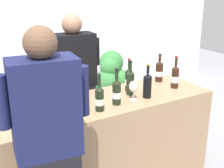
{
  "coord_description": "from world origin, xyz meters",
  "views": [
    {
      "loc": [
        -1.25,
        -2.26,
        1.95
      ],
      "look_at": [
        0.1,
        0.0,
        1.07
      ],
      "focal_mm": 47.71,
      "sensor_mm": 36.0,
      "label": 1
    }
  ],
  "objects_px": {
    "wine_bottle_5": "(175,77)",
    "wine_bottle_8": "(19,99)",
    "wine_bottle_7": "(147,85)",
    "wine_glass": "(133,87)",
    "wine_bottle_0": "(117,92)",
    "wine_bottle_2": "(100,98)",
    "person_guest": "(49,162)",
    "wine_bottle_3": "(130,82)",
    "potted_shrub": "(112,80)",
    "ice_bucket": "(53,110)",
    "wine_bottle_6": "(159,71)",
    "wine_bottle_1": "(129,79)",
    "wine_bottle_4": "(37,94)",
    "person_server": "(75,93)"
  },
  "relations": [
    {
      "from": "wine_bottle_5",
      "to": "wine_bottle_8",
      "type": "bearing_deg",
      "value": 173.36
    },
    {
      "from": "wine_bottle_7",
      "to": "wine_glass",
      "type": "relative_size",
      "value": 1.81
    },
    {
      "from": "wine_bottle_5",
      "to": "wine_glass",
      "type": "height_order",
      "value": "wine_bottle_5"
    },
    {
      "from": "wine_bottle_0",
      "to": "wine_glass",
      "type": "height_order",
      "value": "wine_bottle_0"
    },
    {
      "from": "wine_bottle_2",
      "to": "person_guest",
      "type": "xyz_separation_m",
      "value": [
        -0.61,
        -0.43,
        -0.18
      ]
    },
    {
      "from": "wine_bottle_2",
      "to": "wine_bottle_3",
      "type": "height_order",
      "value": "wine_bottle_3"
    },
    {
      "from": "wine_bottle_8",
      "to": "potted_shrub",
      "type": "relative_size",
      "value": 0.33
    },
    {
      "from": "wine_bottle_0",
      "to": "ice_bucket",
      "type": "xyz_separation_m",
      "value": [
        -0.62,
        -0.05,
        -0.02
      ]
    },
    {
      "from": "wine_bottle_3",
      "to": "wine_bottle_5",
      "type": "distance_m",
      "value": 0.52
    },
    {
      "from": "wine_bottle_2",
      "to": "ice_bucket",
      "type": "distance_m",
      "value": 0.42
    },
    {
      "from": "wine_bottle_6",
      "to": "wine_glass",
      "type": "height_order",
      "value": "wine_bottle_6"
    },
    {
      "from": "wine_bottle_0",
      "to": "wine_bottle_6",
      "type": "bearing_deg",
      "value": 23.4
    },
    {
      "from": "wine_bottle_2",
      "to": "wine_bottle_8",
      "type": "xyz_separation_m",
      "value": [
        -0.6,
        0.3,
        0.01
      ]
    },
    {
      "from": "wine_bottle_0",
      "to": "wine_bottle_1",
      "type": "bearing_deg",
      "value": 39.54
    },
    {
      "from": "wine_bottle_1",
      "to": "wine_bottle_5",
      "type": "bearing_deg",
      "value": -20.58
    },
    {
      "from": "wine_glass",
      "to": "wine_bottle_5",
      "type": "bearing_deg",
      "value": 5.71
    },
    {
      "from": "person_guest",
      "to": "potted_shrub",
      "type": "height_order",
      "value": "person_guest"
    },
    {
      "from": "wine_bottle_7",
      "to": "wine_bottle_0",
      "type": "bearing_deg",
      "value": 179.29
    },
    {
      "from": "wine_bottle_4",
      "to": "wine_bottle_8",
      "type": "distance_m",
      "value": 0.18
    },
    {
      "from": "wine_bottle_2",
      "to": "wine_bottle_4",
      "type": "xyz_separation_m",
      "value": [
        -0.43,
        0.36,
        0.01
      ]
    },
    {
      "from": "wine_bottle_7",
      "to": "person_guest",
      "type": "height_order",
      "value": "person_guest"
    },
    {
      "from": "wine_bottle_2",
      "to": "wine_bottle_6",
      "type": "distance_m",
      "value": 1.03
    },
    {
      "from": "wine_bottle_0",
      "to": "wine_glass",
      "type": "xyz_separation_m",
      "value": [
        0.19,
        0.02,
        0.0
      ]
    },
    {
      "from": "wine_bottle_1",
      "to": "wine_bottle_6",
      "type": "relative_size",
      "value": 1.08
    },
    {
      "from": "wine_bottle_4",
      "to": "wine_bottle_5",
      "type": "relative_size",
      "value": 0.99
    },
    {
      "from": "wine_bottle_8",
      "to": "person_server",
      "type": "xyz_separation_m",
      "value": [
        0.71,
        0.48,
        -0.23
      ]
    },
    {
      "from": "wine_bottle_6",
      "to": "ice_bucket",
      "type": "xyz_separation_m",
      "value": [
        -1.38,
        -0.38,
        -0.01
      ]
    },
    {
      "from": "potted_shrub",
      "to": "wine_glass",
      "type": "bearing_deg",
      "value": -113.9
    },
    {
      "from": "wine_bottle_0",
      "to": "ice_bucket",
      "type": "relative_size",
      "value": 1.66
    },
    {
      "from": "wine_bottle_5",
      "to": "wine_glass",
      "type": "distance_m",
      "value": 0.57
    },
    {
      "from": "person_server",
      "to": "potted_shrub",
      "type": "height_order",
      "value": "person_server"
    },
    {
      "from": "wine_bottle_8",
      "to": "person_guest",
      "type": "height_order",
      "value": "person_guest"
    },
    {
      "from": "person_server",
      "to": "ice_bucket",
      "type": "bearing_deg",
      "value": -123.9
    },
    {
      "from": "wine_bottle_8",
      "to": "person_guest",
      "type": "xyz_separation_m",
      "value": [
        -0.01,
        -0.73,
        -0.19
      ]
    },
    {
      "from": "wine_bottle_7",
      "to": "person_server",
      "type": "distance_m",
      "value": 0.89
    },
    {
      "from": "wine_bottle_3",
      "to": "wine_bottle_7",
      "type": "bearing_deg",
      "value": -58.03
    },
    {
      "from": "wine_bottle_3",
      "to": "wine_bottle_7",
      "type": "height_order",
      "value": "wine_bottle_3"
    },
    {
      "from": "wine_bottle_2",
      "to": "wine_glass",
      "type": "relative_size",
      "value": 1.82
    },
    {
      "from": "person_guest",
      "to": "wine_bottle_0",
      "type": "bearing_deg",
      "value": 30.61
    },
    {
      "from": "person_server",
      "to": "wine_bottle_6",
      "type": "bearing_deg",
      "value": -25.53
    },
    {
      "from": "wine_bottle_5",
      "to": "wine_bottle_1",
      "type": "bearing_deg",
      "value": 159.42
    },
    {
      "from": "wine_bottle_6",
      "to": "person_guest",
      "type": "bearing_deg",
      "value": -152.77
    },
    {
      "from": "wine_bottle_2",
      "to": "wine_glass",
      "type": "bearing_deg",
      "value": 9.27
    },
    {
      "from": "wine_bottle_8",
      "to": "ice_bucket",
      "type": "bearing_deg",
      "value": -59.78
    },
    {
      "from": "wine_bottle_7",
      "to": "wine_bottle_5",
      "type": "bearing_deg",
      "value": 10.41
    },
    {
      "from": "wine_bottle_0",
      "to": "person_guest",
      "type": "xyz_separation_m",
      "value": [
        -0.81,
        -0.48,
        -0.19
      ]
    },
    {
      "from": "wine_bottle_3",
      "to": "wine_bottle_1",
      "type": "bearing_deg",
      "value": 62.95
    },
    {
      "from": "potted_shrub",
      "to": "wine_bottle_2",
      "type": "bearing_deg",
      "value": -124.11
    },
    {
      "from": "wine_bottle_2",
      "to": "wine_bottle_4",
      "type": "bearing_deg",
      "value": 140.33
    },
    {
      "from": "wine_bottle_7",
      "to": "wine_bottle_1",
      "type": "bearing_deg",
      "value": 99.78
    }
  ]
}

